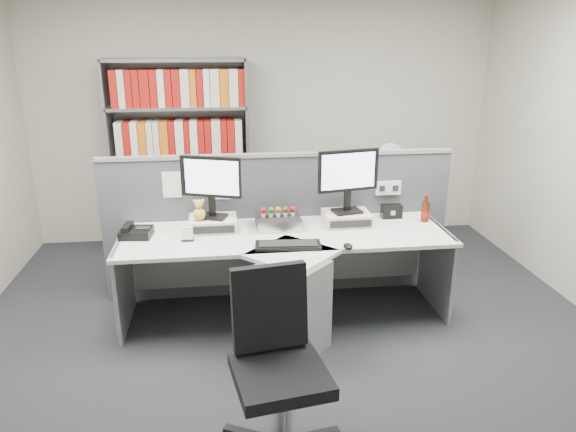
{
  "coord_description": "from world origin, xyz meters",
  "views": [
    {
      "loc": [
        -0.47,
        -3.12,
        2.2
      ],
      "look_at": [
        0.0,
        0.65,
        0.92
      ],
      "focal_mm": 33.35,
      "sensor_mm": 36.0,
      "label": 1
    }
  ],
  "objects": [
    {
      "name": "ground",
      "position": [
        0.0,
        0.0,
        0.0
      ],
      "size": [
        5.5,
        5.5,
        0.0
      ],
      "primitive_type": "plane",
      "color": "#292C30",
      "rests_on": "ground"
    },
    {
      "name": "room_shell",
      "position": [
        0.0,
        0.0,
        1.79
      ],
      "size": [
        5.04,
        5.54,
        2.72
      ],
      "color": "#B4B1A0",
      "rests_on": "ground"
    },
    {
      "name": "partition",
      "position": [
        0.0,
        1.25,
        0.65
      ],
      "size": [
        3.0,
        0.08,
        1.27
      ],
      "color": "#484C52",
      "rests_on": "ground"
    },
    {
      "name": "desk",
      "position": [
        0.0,
        0.6,
        0.46
      ],
      "size": [
        2.6,
        1.2,
        0.72
      ],
      "color": "silver",
      "rests_on": "ground"
    },
    {
      "name": "monitor_riser_left",
      "position": [
        -0.57,
        0.98,
        0.77
      ],
      "size": [
        0.38,
        0.31,
        0.1
      ],
      "color": "beige",
      "rests_on": "desk"
    },
    {
      "name": "monitor_riser_right",
      "position": [
        0.53,
        0.98,
        0.77
      ],
      "size": [
        0.38,
        0.31,
        0.1
      ],
      "color": "beige",
      "rests_on": "desk"
    },
    {
      "name": "monitor_left",
      "position": [
        -0.57,
        0.98,
        1.12
      ],
      "size": [
        0.47,
        0.22,
        0.5
      ],
      "color": "black",
      "rests_on": "monitor_riser_left"
    },
    {
      "name": "monitor_right",
      "position": [
        0.53,
        0.98,
        1.13
      ],
      "size": [
        0.51,
        0.21,
        0.52
      ],
      "color": "black",
      "rests_on": "monitor_riser_right"
    },
    {
      "name": "desktop_pc",
      "position": [
        -0.04,
        0.97,
        0.77
      ],
      "size": [
        0.36,
        0.32,
        0.09
      ],
      "color": "black",
      "rests_on": "desk"
    },
    {
      "name": "figurines",
      "position": [
        -0.04,
        0.96,
        0.87
      ],
      "size": [
        0.29,
        0.05,
        0.09
      ],
      "color": "beige",
      "rests_on": "desktop_pc"
    },
    {
      "name": "keyboard",
      "position": [
        -0.02,
        0.52,
        0.74
      ],
      "size": [
        0.5,
        0.22,
        0.03
      ],
      "color": "black",
      "rests_on": "desk"
    },
    {
      "name": "mouse",
      "position": [
        0.42,
        0.43,
        0.74
      ],
      "size": [
        0.07,
        0.11,
        0.04
      ],
      "primitive_type": "ellipsoid",
      "color": "black",
      "rests_on": "desk"
    },
    {
      "name": "desk_phone",
      "position": [
        -1.16,
        0.89,
        0.76
      ],
      "size": [
        0.25,
        0.23,
        0.1
      ],
      "color": "black",
      "rests_on": "desk"
    },
    {
      "name": "desk_calendar",
      "position": [
        -0.76,
        0.75,
        0.77
      ],
      "size": [
        0.09,
        0.07,
        0.11
      ],
      "color": "black",
      "rests_on": "desk"
    },
    {
      "name": "plush_toy",
      "position": [
        -0.67,
        0.93,
        0.89
      ],
      "size": [
        0.1,
        0.1,
        0.17
      ],
      "color": "gold",
      "rests_on": "monitor_riser_left"
    },
    {
      "name": "speaker",
      "position": [
        0.95,
        1.09,
        0.78
      ],
      "size": [
        0.17,
        0.09,
        0.11
      ],
      "primitive_type": "cube",
      "color": "black",
      "rests_on": "desk"
    },
    {
      "name": "cola_bottle",
      "position": [
        1.2,
        0.96,
        0.81
      ],
      "size": [
        0.07,
        0.07,
        0.23
      ],
      "color": "#3F190A",
      "rests_on": "desk"
    },
    {
      "name": "shelving_unit",
      "position": [
        -0.9,
        2.44,
        0.98
      ],
      "size": [
        1.41,
        0.4,
        2.0
      ],
      "color": "slate",
      "rests_on": "ground"
    },
    {
      "name": "filing_cabinet",
      "position": [
        1.2,
        1.99,
        0.35
      ],
      "size": [
        0.45,
        0.61,
        0.7
      ],
      "color": "slate",
      "rests_on": "ground"
    },
    {
      "name": "desk_fan",
      "position": [
        1.2,
        1.99,
        1.01
      ],
      "size": [
        0.29,
        0.18,
        0.49
      ],
      "color": "white",
      "rests_on": "filing_cabinet"
    },
    {
      "name": "office_chair",
      "position": [
        -0.22,
        -0.64,
        0.54
      ],
      "size": [
        0.67,
        0.66,
        1.01
      ],
      "color": "silver",
      "rests_on": "ground"
    }
  ]
}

